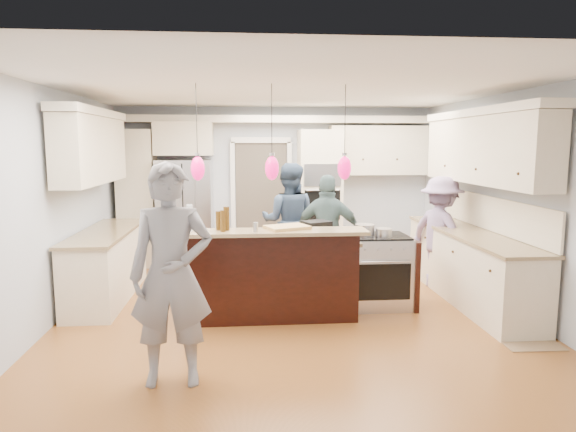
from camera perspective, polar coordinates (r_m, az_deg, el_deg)
name	(u,v)px	position (r m, az deg, el deg)	size (l,w,h in m)	color
ground_plane	(290,312)	(6.47, 0.27, -10.58)	(6.00, 6.00, 0.00)	#A05B2B
room_shell	(291,165)	(6.14, 0.28, 5.74)	(5.54, 6.04, 2.72)	#B2BCC6
refrigerator	(186,213)	(8.88, -11.31, 0.33)	(0.90, 0.70, 1.80)	#B7B7BC
oven_column	(320,197)	(8.92, 3.53, 2.13)	(0.72, 0.69, 2.30)	beige
back_upper_cabinets	(233,167)	(8.88, -6.18, 5.43)	(5.30, 0.61, 2.54)	beige
right_counter_run	(474,221)	(7.14, 19.97, -0.57)	(0.64, 3.10, 2.51)	beige
left_cabinets	(101,221)	(7.23, -20.02, -0.48)	(0.64, 2.30, 2.51)	beige
kitchen_island	(270,272)	(6.38, -2.00, -6.29)	(2.10, 1.46, 1.12)	black
island_range	(380,271)	(6.68, 10.18, -6.02)	(0.82, 0.71, 0.92)	#B7B7BC
pendant_lights	(272,168)	(5.61, -1.80, 5.38)	(1.75, 0.15, 1.03)	black
person_bar_end	(171,275)	(4.49, -12.84, -6.42)	(0.70, 0.46, 1.92)	slate
person_far_left	(289,221)	(7.82, 0.11, -0.61)	(0.86, 0.67, 1.78)	#2C3E56
person_far_right	(328,234)	(7.16, 4.47, -1.98)	(0.96, 0.40, 1.64)	#455F61
person_range_side	(441,232)	(7.67, 16.62, -1.77)	(1.04, 0.60, 1.61)	gray
floor_rug	(520,336)	(6.22, 24.37, -12.03)	(0.58, 0.85, 0.01)	#90714E
water_bottle	(190,218)	(5.67, -10.86, -0.22)	(0.07, 0.07, 0.29)	silver
beer_bottle_a	(226,218)	(5.67, -6.86, -0.27)	(0.07, 0.07, 0.26)	#462D0C
beer_bottle_b	(223,221)	(5.58, -7.25, -0.55)	(0.06, 0.06, 0.23)	#462D0C
beer_bottle_c	(218,221)	(5.69, -7.77, -0.53)	(0.05, 0.05, 0.21)	#462D0C
drink_can	(256,227)	(5.53, -3.63, -1.25)	(0.06, 0.06, 0.10)	#B7B7BC
cutting_board	(287,227)	(5.73, -0.10, -1.26)	(0.46, 0.32, 0.04)	tan
pot_large	(365,230)	(6.52, 8.54, -1.53)	(0.24, 0.24, 0.14)	#B7B7BC
pot_small	(384,232)	(6.50, 10.60, -1.80)	(0.20, 0.20, 0.10)	#B7B7BC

